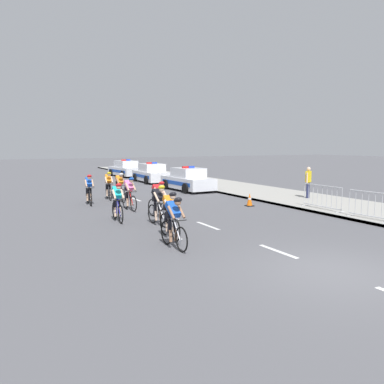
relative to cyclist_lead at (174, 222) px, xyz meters
name	(u,v)px	position (x,y,z in m)	size (l,w,h in m)	color
ground_plane	(333,272)	(2.47, -3.67, -0.79)	(160.00, 160.00, 0.00)	#56565B
sidewalk_slab	(252,191)	(10.28, 10.33, -0.73)	(4.69, 60.00, 0.12)	#A3A099
kerb_edge	(222,193)	(8.01, 10.33, -0.72)	(0.16, 60.00, 0.13)	#9E9E99
lane_markings_centre	(184,217)	(2.47, 4.36, -0.78)	(0.14, 21.60, 0.01)	white
cyclist_lead	(174,222)	(0.00, 0.00, 0.00)	(0.42, 1.72, 1.56)	black
cyclist_second	(170,214)	(0.42, 1.20, 0.00)	(0.43, 1.72, 1.56)	black
cyclist_third	(158,205)	(0.87, 3.23, 0.00)	(0.44, 1.72, 1.56)	black
cyclist_fourth	(158,199)	(1.45, 4.63, 0.00)	(0.46, 1.72, 1.56)	black
cyclist_fifth	(117,201)	(-0.25, 4.70, 0.00)	(0.43, 1.72, 1.56)	black
cyclist_sixth	(129,193)	(1.02, 7.04, 0.00)	(0.43, 1.72, 1.56)	black
cyclist_seventh	(89,189)	(-0.23, 9.54, 0.00)	(0.44, 1.72, 1.56)	black
cyclist_eighth	(109,185)	(1.15, 10.94, 0.00)	(0.45, 1.72, 1.56)	black
cyclist_ninth	(120,187)	(1.46, 9.92, 0.00)	(0.42, 1.72, 1.56)	black
police_car_nearest	(188,180)	(6.88, 12.78, -0.11)	(2.15, 4.48, 1.59)	silver
police_car_second	(151,174)	(6.88, 19.13, -0.11)	(2.06, 4.43, 1.59)	white
police_car_third	(126,169)	(6.88, 25.66, -0.11)	(2.32, 4.55, 1.59)	silver
crowd_barrier_front	(375,206)	(8.38, -0.13, -0.14)	(0.62, 2.32, 1.07)	#B7BABF
crowd_barrier_middle	(322,197)	(8.52, 2.70, -0.14)	(0.57, 2.32, 1.07)	#B7BABF
traffic_cone_near	(250,200)	(6.59, 5.49, -0.48)	(0.36, 0.36, 0.64)	black
spectator_closest	(308,180)	(10.63, 5.80, 0.30)	(0.49, 0.37, 1.68)	#23284C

